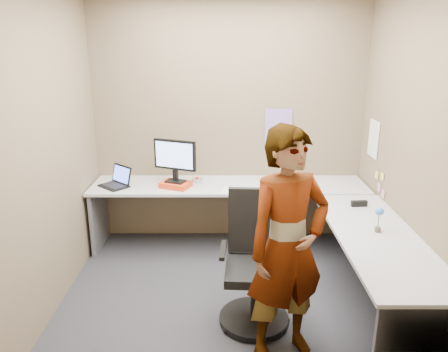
{
  "coord_description": "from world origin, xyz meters",
  "views": [
    {
      "loc": [
        -0.05,
        -3.51,
        2.22
      ],
      "look_at": [
        -0.05,
        0.25,
        1.05
      ],
      "focal_mm": 35.0,
      "sensor_mm": 36.0,
      "label": 1
    }
  ],
  "objects_px": {
    "office_chair": "(255,271)",
    "monitor": "(175,157)",
    "desk": "(275,217)",
    "person": "(288,247)"
  },
  "relations": [
    {
      "from": "office_chair",
      "to": "monitor",
      "type": "bearing_deg",
      "value": 124.52
    },
    {
      "from": "monitor",
      "to": "office_chair",
      "type": "height_order",
      "value": "monitor"
    },
    {
      "from": "desk",
      "to": "office_chair",
      "type": "height_order",
      "value": "office_chair"
    },
    {
      "from": "person",
      "to": "monitor",
      "type": "bearing_deg",
      "value": 96.01
    },
    {
      "from": "desk",
      "to": "monitor",
      "type": "bearing_deg",
      "value": 153.21
    },
    {
      "from": "desk",
      "to": "monitor",
      "type": "xyz_separation_m",
      "value": [
        -1.0,
        0.51,
        0.47
      ]
    },
    {
      "from": "monitor",
      "to": "office_chair",
      "type": "relative_size",
      "value": 0.42
    },
    {
      "from": "office_chair",
      "to": "person",
      "type": "relative_size",
      "value": 0.63
    },
    {
      "from": "office_chair",
      "to": "person",
      "type": "distance_m",
      "value": 0.61
    },
    {
      "from": "monitor",
      "to": "office_chair",
      "type": "bearing_deg",
      "value": -36.92
    }
  ]
}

